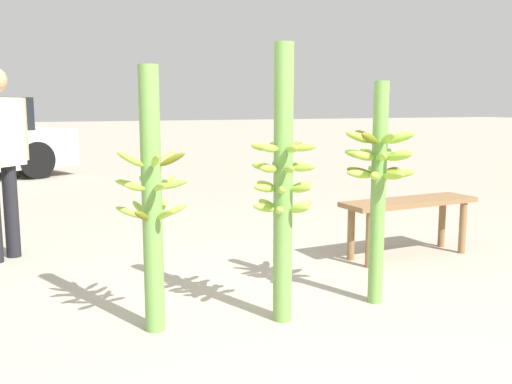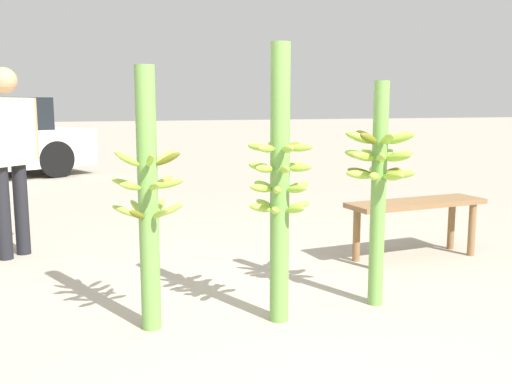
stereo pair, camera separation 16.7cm
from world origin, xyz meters
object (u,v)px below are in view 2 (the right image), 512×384
Objects in this scene: market_bench at (416,211)px; vendor_person at (8,146)px; banana_stalk_center at (280,184)px; banana_stalk_right at (379,178)px; banana_stalk_left at (148,198)px.

vendor_person is at bearing 155.44° from market_bench.
banana_stalk_center is at bearing -98.20° from vendor_person.
market_bench is (0.90, 0.85, -0.42)m from banana_stalk_right.
banana_stalk_right is (1.43, -0.08, 0.06)m from banana_stalk_left.
banana_stalk_left is 2.13m from vendor_person.
banana_stalk_center is (0.74, -0.13, 0.06)m from banana_stalk_left.
banana_stalk_left reaches higher than market_bench.
vendor_person is at bearing 126.96° from banana_stalk_center.
banana_stalk_right is at bearing -87.20° from vendor_person.
banana_stalk_center is 1.14× the size of banana_stalk_right.
banana_stalk_left is 0.95× the size of vendor_person.
banana_stalk_left is at bearing 176.63° from banana_stalk_right.
market_bench is at bearing 29.61° from banana_stalk_center.
banana_stalk_right is 1.15× the size of market_bench.
vendor_person is 3.41m from market_bench.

